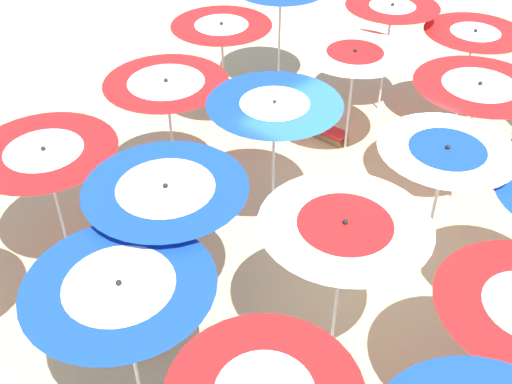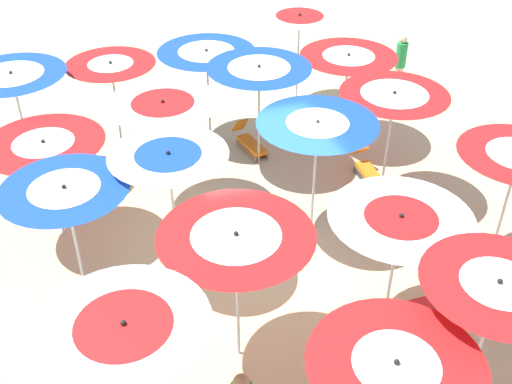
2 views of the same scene
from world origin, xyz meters
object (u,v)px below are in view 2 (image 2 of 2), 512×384
(beach_umbrella_3, at_px, (348,62))
(beach_umbrella_4, at_px, (299,21))
(lounger_2, at_px, (368,170))
(beach_umbrella_2, at_px, (393,101))
(beach_umbrella_5, at_px, (496,295))
(beachgoer_1, at_px, (400,63))
(beach_umbrella_14, at_px, (112,71))
(lounger_3, at_px, (250,143))
(beach_umbrella_17, at_px, (66,199))
(lounger_0, at_px, (421,306))
(beach_umbrella_18, at_px, (45,150))
(beach_umbrella_13, at_px, (163,111))
(beach_umbrella_16, at_px, (125,333))
(beach_umbrella_12, at_px, (169,165))
(beach_umbrella_11, at_px, (236,244))
(beach_umbrella_7, at_px, (317,131))
(beach_umbrella_19, at_px, (13,83))
(beach_umbrella_10, at_px, (394,374))
(beach_umbrella_8, at_px, (259,75))
(beach_umbrella_9, at_px, (207,60))
(beach_umbrella_6, at_px, (400,226))

(beach_umbrella_3, xyz_separation_m, beach_umbrella_4, (-0.40, 2.16, 0.24))
(lounger_2, bearing_deg, beach_umbrella_2, 3.91)
(beach_umbrella_5, height_order, beachgoer_1, beach_umbrella_5)
(beachgoer_1, bearing_deg, beach_umbrella_14, -46.38)
(beach_umbrella_5, relative_size, beach_umbrella_14, 1.11)
(beach_umbrella_3, bearing_deg, lounger_3, 177.13)
(beach_umbrella_2, xyz_separation_m, beachgoer_1, (2.58, 4.31, -1.35))
(beach_umbrella_17, bearing_deg, beach_umbrella_5, -37.02)
(beach_umbrella_5, bearing_deg, lounger_0, 80.75)
(beach_umbrella_3, distance_m, beach_umbrella_18, 7.00)
(beach_umbrella_13, relative_size, lounger_2, 1.82)
(beach_umbrella_16, bearing_deg, beach_umbrella_12, 71.49)
(beach_umbrella_14, relative_size, beach_umbrella_17, 0.94)
(beach_umbrella_17, bearing_deg, beach_umbrella_16, -80.40)
(beach_umbrella_11, bearing_deg, beach_umbrella_2, 39.13)
(lounger_2, bearing_deg, beach_umbrella_7, -54.37)
(beach_umbrella_4, bearing_deg, lounger_2, -86.20)
(beach_umbrella_17, relative_size, beach_umbrella_19, 0.95)
(beach_umbrella_10, xyz_separation_m, beach_umbrella_14, (-2.22, 9.23, 0.03))
(beach_umbrella_10, bearing_deg, beach_umbrella_19, 116.08)
(beach_umbrella_18, height_order, beach_umbrella_19, beach_umbrella_19)
(lounger_0, bearing_deg, beach_umbrella_5, 79.10)
(beach_umbrella_2, relative_size, beach_umbrella_5, 0.96)
(beach_umbrella_8, relative_size, beach_umbrella_18, 1.10)
(beach_umbrella_5, height_order, beach_umbrella_18, beach_umbrella_5)
(beach_umbrella_7, height_order, beach_umbrella_12, beach_umbrella_12)
(beach_umbrella_18, bearing_deg, beach_umbrella_4, 32.47)
(beach_umbrella_10, distance_m, beach_umbrella_11, 2.75)
(beach_umbrella_10, distance_m, beach_umbrella_17, 5.55)
(beach_umbrella_19, bearing_deg, beachgoer_1, 8.65)
(beach_umbrella_13, relative_size, beachgoer_1, 1.45)
(beach_umbrella_10, distance_m, beach_umbrella_14, 9.49)
(lounger_2, bearing_deg, beach_umbrella_19, -106.68)
(beach_umbrella_4, relative_size, beach_umbrella_13, 1.02)
(beach_umbrella_10, xyz_separation_m, beach_umbrella_18, (-3.73, 6.35, -0.06))
(beach_umbrella_16, relative_size, lounger_2, 1.89)
(beach_umbrella_5, relative_size, beach_umbrella_13, 1.05)
(beach_umbrella_7, bearing_deg, beach_umbrella_8, 96.34)
(beach_umbrella_7, height_order, lounger_2, beach_umbrella_7)
(beach_umbrella_4, xyz_separation_m, lounger_3, (-1.91, -2.04, -2.05))
(beach_umbrella_5, height_order, beach_umbrella_12, beach_umbrella_12)
(beach_umbrella_19, relative_size, lounger_0, 2.01)
(beach_umbrella_9, bearing_deg, beach_umbrella_17, -124.55)
(beach_umbrella_3, relative_size, beach_umbrella_19, 0.87)
(beach_umbrella_5, bearing_deg, beach_umbrella_12, 129.44)
(beachgoer_1, bearing_deg, beach_umbrella_9, -44.11)
(lounger_0, bearing_deg, beach_umbrella_17, -22.22)
(beach_umbrella_11, bearing_deg, beach_umbrella_17, 139.07)
(beach_umbrella_6, xyz_separation_m, beach_umbrella_11, (-2.52, 0.05, 0.21))
(beach_umbrella_3, bearing_deg, lounger_2, -94.55)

